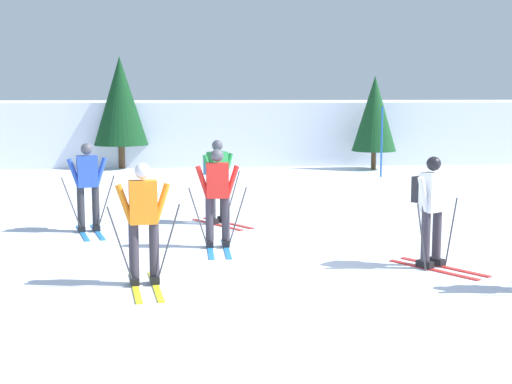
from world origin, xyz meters
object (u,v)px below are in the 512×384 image
(skier_green, at_px, (217,177))
(skier_blue, at_px, (87,182))
(skier_orange, at_px, (144,220))
(conifer_far_left, at_px, (375,114))
(skier_white, at_px, (431,206))
(trail_marker_pole, at_px, (382,142))
(conifer_far_right, at_px, (120,101))
(skier_red, at_px, (218,195))

(skier_green, bearing_deg, skier_blue, -165.39)
(skier_orange, relative_size, conifer_far_left, 0.53)
(conifer_far_left, bearing_deg, skier_orange, -115.88)
(skier_white, xyz_separation_m, trail_marker_pole, (2.42, 11.69, 0.15))
(skier_blue, xyz_separation_m, trail_marker_pole, (8.01, 8.28, 0.15))
(conifer_far_right, bearing_deg, conifer_far_left, -7.32)
(skier_white, bearing_deg, skier_orange, -171.60)
(skier_orange, height_order, skier_green, same)
(trail_marker_pole, distance_m, conifer_far_left, 2.42)
(skier_red, height_order, trail_marker_pole, trail_marker_pole)
(skier_blue, distance_m, skier_white, 6.55)
(skier_white, xyz_separation_m, skier_green, (-3.09, 4.06, -0.00))
(conifer_far_right, bearing_deg, trail_marker_pole, -21.94)
(skier_red, relative_size, conifer_far_right, 0.44)
(skier_white, distance_m, trail_marker_pole, 11.94)
(trail_marker_pole, bearing_deg, skier_white, -101.69)
(skier_orange, height_order, trail_marker_pole, trail_marker_pole)
(conifer_far_left, relative_size, conifer_far_right, 0.83)
(skier_blue, bearing_deg, conifer_far_left, 51.56)
(skier_red, distance_m, conifer_far_right, 13.70)
(skier_red, bearing_deg, skier_green, 87.75)
(skier_blue, bearing_deg, conifer_far_right, 91.74)
(skier_green, distance_m, conifer_far_left, 11.52)
(skier_blue, distance_m, trail_marker_pole, 11.52)
(skier_orange, xyz_separation_m, trail_marker_pole, (6.73, 12.32, 0.19))
(skier_green, height_order, trail_marker_pole, trail_marker_pole)
(skier_green, xyz_separation_m, conifer_far_left, (5.85, 9.87, 0.97))
(skier_blue, xyz_separation_m, skier_white, (5.59, -3.41, 0.00))
(skier_red, height_order, skier_blue, same)
(skier_red, xyz_separation_m, skier_green, (0.09, 2.35, 0.04))
(skier_orange, bearing_deg, skier_green, 75.46)
(skier_blue, height_order, skier_green, same)
(skier_green, bearing_deg, skier_red, -92.25)
(conifer_far_right, bearing_deg, skier_blue, -88.26)
(skier_orange, xyz_separation_m, skier_green, (1.22, 4.70, 0.04))
(skier_green, xyz_separation_m, trail_marker_pole, (5.51, 7.62, 0.15))
(skier_blue, xyz_separation_m, skier_green, (2.51, 0.65, -0.00))
(trail_marker_pole, bearing_deg, conifer_far_left, 81.29)
(skier_orange, distance_m, trail_marker_pole, 14.04)
(skier_red, distance_m, trail_marker_pole, 11.44)
(skier_orange, relative_size, skier_green, 1.00)
(skier_blue, bearing_deg, trail_marker_pole, 45.93)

